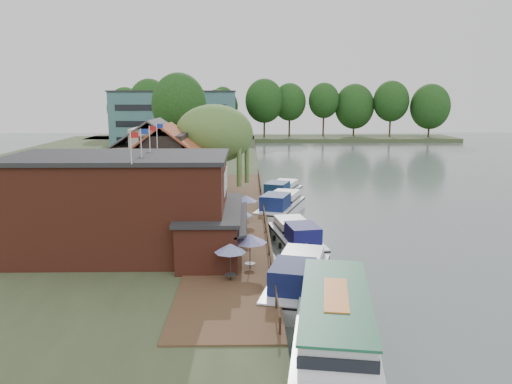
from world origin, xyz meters
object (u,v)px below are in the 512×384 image
object	(u,v)px
cottage_b	(155,155)
umbrella_4	(231,217)
cruiser_2	(281,203)
umbrella_3	(240,223)
hotel_block	(175,120)
cruiser_0	(298,274)
pub	(148,205)
cruiser_3	(282,190)
cottage_c	(196,147)
umbrella_0	(230,262)
cruiser_1	(296,234)
swan	(291,322)
umbrella_1	(250,252)
cottage_a	(167,167)
umbrella_5	(246,208)
umbrella_2	(232,236)
tour_boat	(335,330)
willow	(214,152)

from	to	relation	value
cottage_b	umbrella_4	world-z (taller)	cottage_b
cruiser_2	umbrella_3	bearing A→B (deg)	-89.95
hotel_block	cruiser_0	size ratio (longest dim) A/B	2.35
pub	cruiser_3	bearing A→B (deg)	64.05
cruiser_0	umbrella_4	bearing A→B (deg)	126.58
cottage_c	cruiser_3	size ratio (longest dim) A/B	0.83
hotel_block	umbrella_3	distance (m)	69.08
umbrella_0	cruiser_1	world-z (taller)	umbrella_0
umbrella_4	swan	world-z (taller)	umbrella_4
umbrella_1	umbrella_4	world-z (taller)	same
cruiser_1	pub	bearing A→B (deg)	-169.05
cottage_a	cottage_c	xyz separation A→B (m)	(1.00, 19.00, 0.00)
cottage_b	umbrella_5	xyz separation A→B (m)	(11.01, -15.94, -2.96)
cottage_b	umbrella_2	size ratio (longest dim) A/B	4.04
umbrella_3	cruiser_2	world-z (taller)	umbrella_3
hotel_block	cruiser_1	xyz separation A→B (m)	(19.15, -66.84, -5.91)
umbrella_4	swan	distance (m)	16.24
umbrella_1	umbrella_2	distance (m)	3.92
pub	umbrella_0	xyz separation A→B (m)	(6.10, -5.85, -2.36)
cruiser_2	umbrella_5	bearing A→B (deg)	-100.29
cottage_c	cruiser_3	world-z (taller)	cottage_c
tour_boat	umbrella_2	bearing A→B (deg)	120.34
cottage_b	umbrella_4	distance (m)	21.69
umbrella_3	cruiser_3	bearing A→B (deg)	76.45
umbrella_0	swan	xyz separation A→B (m)	(3.40, -3.96, -2.07)
cruiser_1	tour_boat	xyz separation A→B (m)	(0.13, -17.65, 0.31)
hotel_block	umbrella_5	world-z (taller)	hotel_block
hotel_block	tour_boat	xyz separation A→B (m)	(19.28, -84.49, -5.60)
umbrella_5	cruiser_3	world-z (taller)	umbrella_5
umbrella_0	cruiser_0	distance (m)	4.36
umbrella_0	cruiser_1	size ratio (longest dim) A/B	0.23
cottage_a	swan	size ratio (longest dim) A/B	19.55
cottage_c	umbrella_0	bearing A→B (deg)	-81.30
cottage_b	umbrella_0	bearing A→B (deg)	-71.88
umbrella_0	umbrella_5	distance (m)	14.94
umbrella_2	cruiser_2	distance (m)	16.31
cottage_a	cruiser_3	xyz separation A→B (m)	(12.24, 8.10, -3.99)
pub	cruiser_0	bearing A→B (deg)	-27.69
umbrella_5	swan	xyz separation A→B (m)	(2.49, -18.87, -2.07)
umbrella_5	pub	bearing A→B (deg)	-127.73
cottage_a	cruiser_2	bearing A→B (deg)	2.42
cruiser_2	cottage_a	bearing A→B (deg)	-158.59
willow	umbrella_5	bearing A→B (deg)	-72.21
umbrella_2	tour_boat	bearing A→B (deg)	-68.49
cottage_c	cottage_a	bearing A→B (deg)	-93.01
willow	cruiser_3	size ratio (longest dim) A/B	1.01
cruiser_3	cottage_c	bearing A→B (deg)	155.71
willow	tour_boat	size ratio (longest dim) A/B	0.73
hotel_block	cruiser_0	bearing A→B (deg)	-76.51
cottage_c	willow	xyz separation A→B (m)	(3.50, -14.00, 0.96)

